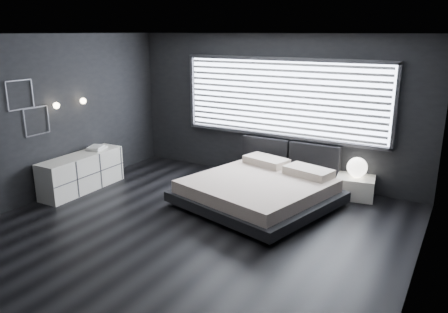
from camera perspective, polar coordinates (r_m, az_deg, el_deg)
The scene contains 12 objects.
room at distance 6.17m, azimuth -3.96°, elevation 2.57°, with size 6.04×6.00×2.80m.
window at distance 8.38m, azimuth 7.59°, elevation 7.52°, with size 4.14×0.09×1.52m.
headboard at distance 8.47m, azimuth 8.54°, elevation 0.36°, with size 1.96×0.16×0.52m.
sconce_near at distance 8.11m, azimuth -21.06°, elevation 6.23°, with size 0.18×0.11×0.11m.
sconce_far at distance 8.49m, azimuth -17.94°, elevation 6.93°, with size 0.18×0.11×0.11m.
wall_art_upper at distance 7.79m, azimuth -25.09°, elevation 7.30°, with size 0.01×0.48×0.48m.
wall_art_lower at distance 8.01m, azimuth -23.25°, elevation 4.28°, with size 0.01×0.48×0.48m.
bed at distance 7.36m, azimuth 4.58°, elevation -4.36°, with size 2.73×2.65×0.59m.
nightstand at distance 8.05m, azimuth 16.76°, elevation -3.85°, with size 0.64×0.54×0.38m, color white.
orb_lamp at distance 7.95m, azimuth 17.00°, elevation -1.35°, with size 0.35×0.35×0.35m, color white.
dresser at distance 8.43m, azimuth -18.04°, elevation -1.99°, with size 0.50×1.69×0.67m.
book_stack at distance 8.61m, azimuth -16.34°, elevation 1.10°, with size 0.35×0.41×0.07m.
Camera 1 is at (3.36, -4.97, 2.83)m, focal length 35.00 mm.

